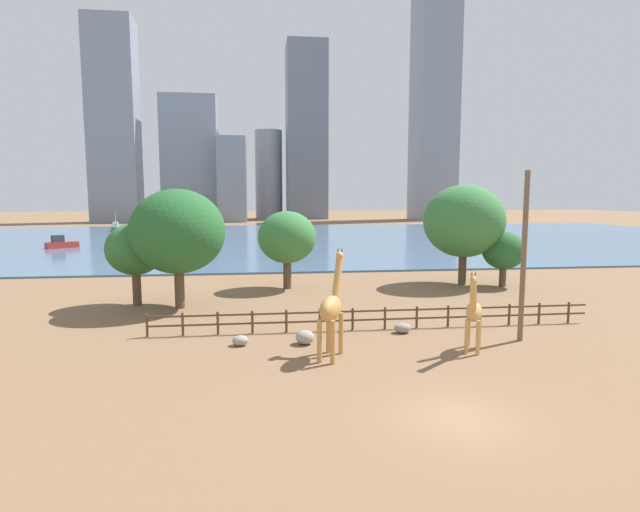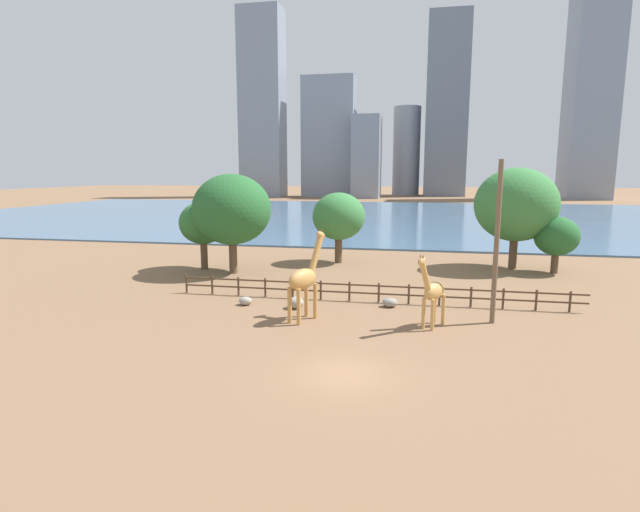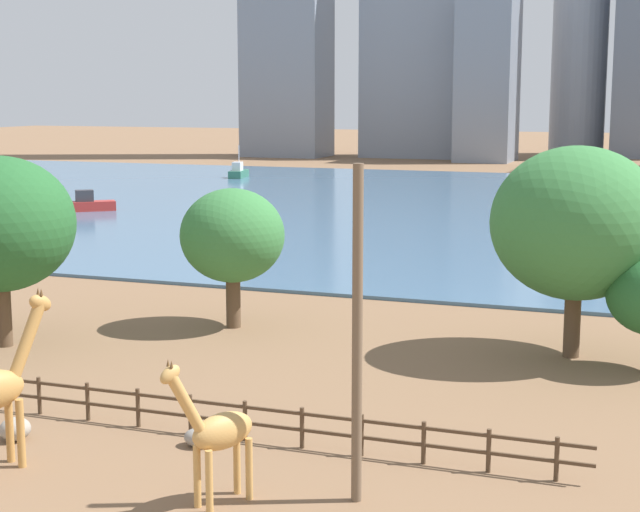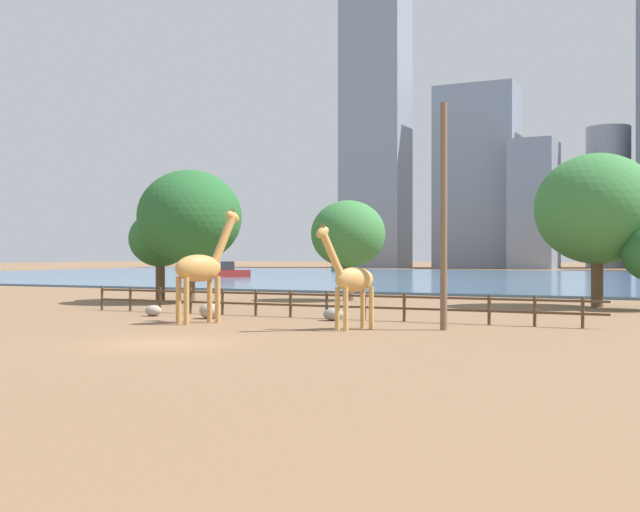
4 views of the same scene
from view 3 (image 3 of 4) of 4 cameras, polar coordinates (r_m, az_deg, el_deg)
The scene contains 14 objects.
ground_plane at distance 96.69m, azimuth 11.10°, elevation 2.78°, with size 400.00×400.00×0.00m, color brown.
harbor_water at distance 93.73m, azimuth 10.82°, elevation 2.65°, with size 180.00×86.00×0.20m, color #476B8C.
giraffe_companion at distance 26.29m, azimuth -5.98°, elevation -10.15°, with size 1.81×2.84×4.26m.
utility_pole at distance 25.71m, azimuth 2.18°, elevation -4.71°, with size 0.28×0.28×9.06m, color brown.
boulder_by_pole at distance 31.09m, azimuth -7.06°, elevation -10.44°, with size 0.97×0.76×0.57m, color gray.
boulder_small at distance 32.81m, azimuth -17.32°, elevation -9.58°, with size 0.98×0.98×0.73m, color gray.
enclosure_fence at distance 32.39m, azimuth -8.64°, elevation -8.78°, with size 26.12×0.14×1.30m.
tree_left_large at distance 45.49m, azimuth -5.12°, elevation 1.16°, with size 4.85×4.85×6.54m.
tree_center_broad at distance 41.28m, azimuth 14.69°, elevation 1.84°, with size 7.01×7.01×8.77m.
boat_ferry at distance 127.63m, azimuth -4.77°, elevation 4.89°, with size 2.47×4.84×4.15m.
boat_sailboat at distance 92.90m, azimuth -13.26°, elevation 2.98°, with size 4.43×3.98×1.94m.
skyline_tower_glass at distance 163.65m, azimuth 9.74°, elevation 10.08°, with size 8.89×11.68×26.44m, color gray.
skyline_block_left at distance 173.20m, azimuth 5.65°, elevation 12.37°, with size 17.62×10.52×40.02m, color gray.
skyline_tower_short at distance 185.74m, azimuth 14.84°, elevation 10.64°, with size 9.82×9.82×31.86m, color #939EAD.
Camera 3 is at (14.65, -14.96, 10.78)m, focal length 55.00 mm.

